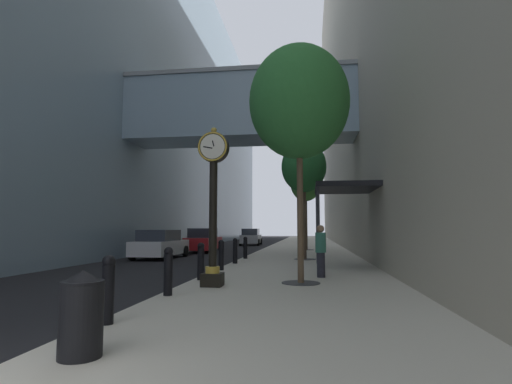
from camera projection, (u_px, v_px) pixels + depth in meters
name	position (u px, v px, depth m)	size (l,w,h in m)	color
ground_plane	(262.00, 251.00, 29.87)	(110.00, 110.00, 0.00)	black
sidewalk_right	(305.00, 248.00, 32.43)	(6.21, 80.00, 0.14)	beige
building_block_left	(139.00, 92.00, 35.51)	(22.50, 80.00, 27.59)	#849EB2
building_block_right	(394.00, 22.00, 33.09)	(9.00, 80.00, 37.52)	#A89E89
street_clock	(213.00, 198.00, 10.95)	(0.84, 0.55, 4.37)	black
bollard_nearest	(108.00, 288.00, 6.55)	(0.22, 0.22, 1.12)	black
bollard_second	(168.00, 270.00, 9.34)	(0.22, 0.22, 1.12)	black
bollard_third	(201.00, 260.00, 12.12)	(0.22, 0.22, 1.12)	black
bollard_fourth	(221.00, 254.00, 14.90)	(0.22, 0.22, 1.12)	black
bollard_fifth	(235.00, 250.00, 17.68)	(0.22, 0.22, 1.12)	black
bollard_sixth	(245.00, 247.00, 20.46)	(0.22, 0.22, 1.12)	black
street_tree_near	(299.00, 103.00, 11.80)	(2.96, 2.96, 6.99)	#333335
street_tree_mid_near	(304.00, 167.00, 20.33)	(2.28, 2.28, 6.00)	#333335
street_tree_mid_far	(306.00, 184.00, 28.92)	(2.21, 2.21, 6.04)	#333335
trash_bin	(82.00, 312.00, 4.87)	(0.53, 0.53, 1.05)	black
pedestrian_walking	(321.00, 250.00, 12.75)	(0.42, 0.42, 1.66)	#23232D
storefront_awning	(344.00, 189.00, 16.32)	(2.40, 3.60, 3.30)	black
car_white_near	(160.00, 244.00, 22.39)	(2.11, 4.63, 1.60)	silver
car_red_mid	(203.00, 241.00, 28.17)	(2.03, 4.52, 1.69)	#AD191E
car_silver_far	(251.00, 237.00, 39.71)	(2.09, 4.28, 1.64)	#B7BABF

